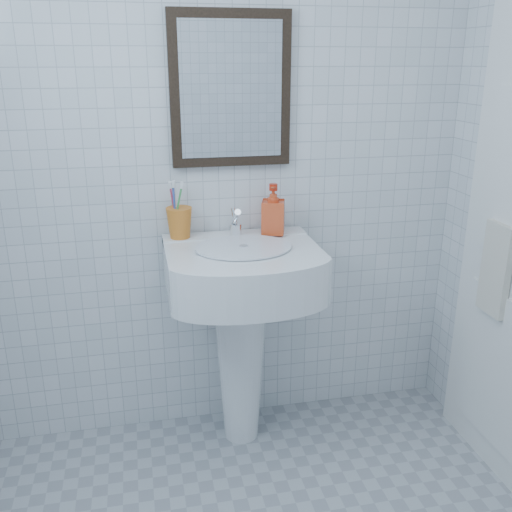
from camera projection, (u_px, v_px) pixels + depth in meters
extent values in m
cube|color=white|center=(218.00, 163.00, 2.44)|extent=(2.20, 0.02, 2.50)
cone|color=white|center=(241.00, 361.00, 2.56)|extent=(0.24, 0.24, 0.78)
cube|color=white|center=(242.00, 269.00, 2.36)|extent=(0.62, 0.44, 0.19)
cube|color=white|center=(235.00, 237.00, 2.49)|extent=(0.62, 0.11, 0.03)
cylinder|color=white|center=(243.00, 247.00, 2.29)|extent=(0.39, 0.39, 0.01)
cylinder|color=silver|center=(236.00, 230.00, 2.45)|extent=(0.05, 0.05, 0.05)
cylinder|color=silver|center=(236.00, 216.00, 2.41)|extent=(0.03, 0.10, 0.08)
cylinder|color=silver|center=(235.00, 219.00, 2.45)|extent=(0.03, 0.05, 0.10)
imported|color=red|center=(273.00, 209.00, 2.46)|extent=(0.12, 0.12, 0.21)
cube|color=black|center=(231.00, 90.00, 2.33)|extent=(0.50, 0.04, 0.62)
cube|color=silver|center=(231.00, 90.00, 2.31)|extent=(0.42, 0.00, 0.54)
torus|color=silver|center=(507.00, 226.00, 2.23)|extent=(0.01, 0.18, 0.18)
cube|color=silver|center=(496.00, 269.00, 2.29)|extent=(0.03, 0.16, 0.38)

